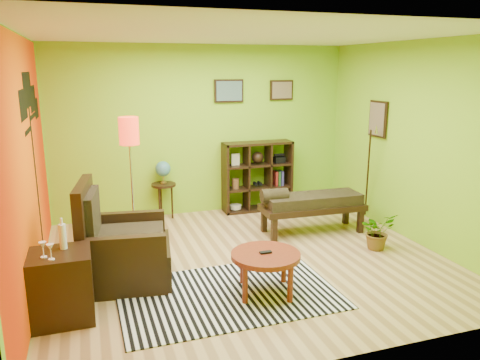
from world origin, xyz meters
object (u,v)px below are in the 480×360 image
object	(u,v)px
floor_lamp	(130,143)
coffee_table	(266,259)
globe_table	(163,175)
bench	(310,203)
potted_plant	(377,235)
armchair	(121,251)
side_cabinet	(61,286)
cube_shelf	(258,176)

from	to	relation	value
floor_lamp	coffee_table	bearing A→B (deg)	-56.76
floor_lamp	globe_table	xyz separation A→B (m)	(0.60, 1.11, -0.73)
floor_lamp	bench	xyz separation A→B (m)	(2.56, -0.25, -1.00)
floor_lamp	potted_plant	xyz separation A→B (m)	(3.15, -1.13, -1.26)
armchair	side_cabinet	distance (m)	0.94
side_cabinet	bench	size ratio (longest dim) A/B	0.63
side_cabinet	potted_plant	distance (m)	4.07
floor_lamp	globe_table	world-z (taller)	floor_lamp
armchair	side_cabinet	xyz separation A→B (m)	(-0.62, -0.71, -0.01)
coffee_table	armchair	distance (m)	1.69
bench	potted_plant	distance (m)	1.09
armchair	floor_lamp	bearing A→B (deg)	76.00
potted_plant	armchair	bearing A→B (deg)	178.41
floor_lamp	bench	distance (m)	2.76
floor_lamp	potted_plant	distance (m)	3.57
coffee_table	globe_table	world-z (taller)	globe_table
coffee_table	cube_shelf	bearing A→B (deg)	70.98
cube_shelf	bench	distance (m)	1.38
armchair	cube_shelf	bearing A→B (deg)	40.47
cube_shelf	coffee_table	bearing A→B (deg)	-109.02
cube_shelf	globe_table	bearing A→B (deg)	179.30
floor_lamp	potted_plant	size ratio (longest dim) A/B	3.53
coffee_table	bench	xyz separation A→B (m)	(1.34, 1.61, 0.06)
coffee_table	floor_lamp	world-z (taller)	floor_lamp
coffee_table	armchair	world-z (taller)	armchair
globe_table	potted_plant	bearing A→B (deg)	-41.38
armchair	globe_table	xyz separation A→B (m)	(0.86, 2.15, 0.37)
globe_table	side_cabinet	bearing A→B (deg)	-117.38
coffee_table	floor_lamp	distance (m)	2.46
globe_table	cube_shelf	xyz separation A→B (m)	(1.64, -0.02, -0.13)
bench	potted_plant	size ratio (longest dim) A/B	3.14
potted_plant	coffee_table	bearing A→B (deg)	-159.36
coffee_table	side_cabinet	world-z (taller)	side_cabinet
armchair	bench	size ratio (longest dim) A/B	0.75
coffee_table	globe_table	size ratio (longest dim) A/B	0.79
coffee_table	side_cabinet	distance (m)	2.10
armchair	cube_shelf	distance (m)	3.29
side_cabinet	potted_plant	world-z (taller)	side_cabinet
bench	potted_plant	world-z (taller)	bench
bench	cube_shelf	bearing A→B (deg)	103.63
potted_plant	floor_lamp	bearing A→B (deg)	160.19
armchair	globe_table	distance (m)	2.34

